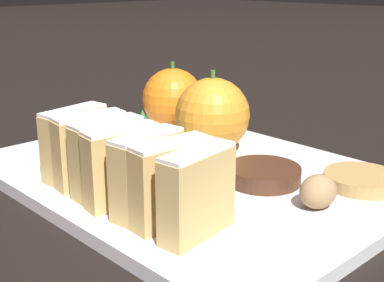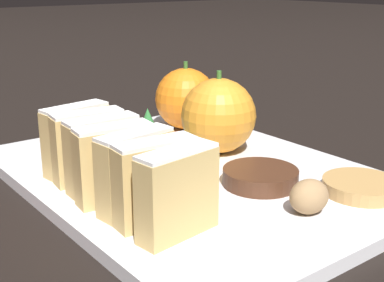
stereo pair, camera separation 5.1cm
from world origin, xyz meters
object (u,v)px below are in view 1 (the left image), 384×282
at_px(orange_far, 173,99).
at_px(walnut, 318,191).
at_px(chocolate_cookie, 263,174).
at_px(orange_near, 212,115).

relative_size(orange_far, walnut, 2.42).
xyz_separation_m(orange_far, chocolate_cookie, (-0.06, -0.19, -0.03)).
bearing_deg(orange_near, chocolate_cookie, -108.11).
relative_size(orange_near, walnut, 2.56).
bearing_deg(walnut, orange_near, 75.05).
bearing_deg(orange_near, walnut, -104.95).
relative_size(orange_far, chocolate_cookie, 1.21).
bearing_deg(walnut, chocolate_cookie, 79.80).
relative_size(orange_near, chocolate_cookie, 1.28).
bearing_deg(walnut, orange_far, 74.51).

